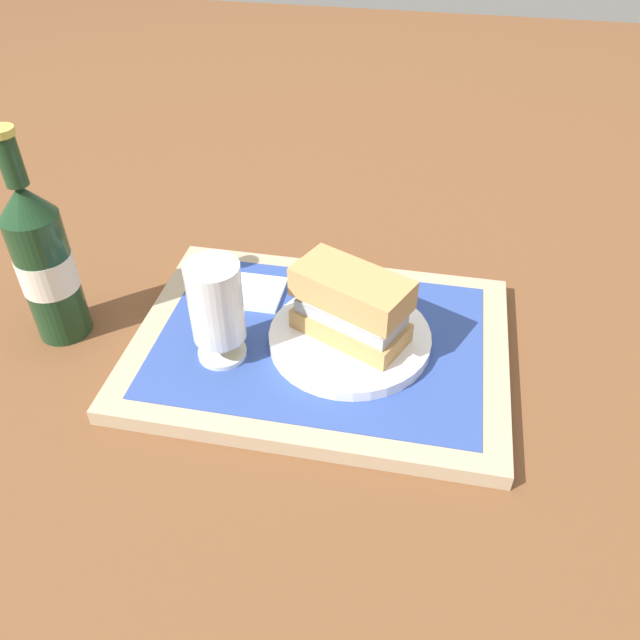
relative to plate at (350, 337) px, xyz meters
The scene contains 8 objects.
ground_plane 0.05m from the plate, ahead, with size 3.00×3.00×0.00m, color brown.
tray 0.04m from the plate, ahead, with size 0.44×0.32×0.02m, color tan.
placemat 0.04m from the plate, ahead, with size 0.38×0.27×0.00m, color #2D4793.
plate is the anchor object (origin of this frame).
sandwich 0.05m from the plate, 24.88° to the right, with size 0.14×0.11×0.08m.
beer_glass 0.16m from the plate, 19.48° to the left, with size 0.06×0.06×0.12m.
napkin_folded 0.16m from the plate, 24.98° to the right, with size 0.09×0.07×0.01m, color white.
beer_bottle 0.36m from the plate, ahead, with size 0.07×0.07×0.27m.
Camera 1 is at (-0.11, 0.56, 0.53)m, focal length 36.24 mm.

